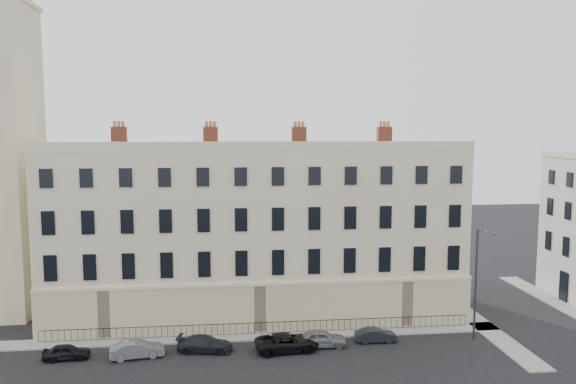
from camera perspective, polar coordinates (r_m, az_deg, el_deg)
name	(u,v)px	position (r m, az deg, el deg)	size (l,w,h in m)	color
ground	(346,358)	(43.33, 5.95, -16.42)	(160.00, 160.00, 0.00)	black
terrace	(256,230)	(51.88, -3.26, -3.92)	(36.22, 12.22, 17.00)	beige
pavement_terrace	(211,338)	(47.09, -7.79, -14.46)	(48.00, 2.00, 0.12)	gray
pavement_east_return	(469,315)	(54.38, 17.89, -11.83)	(2.00, 24.00, 0.12)	gray
pavement_adjacent	(560,305)	(60.68, 25.88, -10.25)	(2.00, 20.00, 0.12)	gray
railings	(261,328)	(47.35, -2.80, -13.65)	(35.00, 0.04, 0.96)	black
car_a	(67,352)	(45.63, -21.58, -14.88)	(1.34, 3.32, 1.13)	black
car_b	(137,349)	(44.34, -15.08, -15.17)	(1.36, 3.89, 1.28)	slate
car_c	(205,344)	(44.45, -8.43, -15.01)	(1.70, 4.19, 1.22)	black
car_d	(287,342)	(44.09, -0.10, -15.02)	(2.24, 4.87, 1.35)	black
car_e	(321,338)	(44.94, 3.37, -14.62)	(1.58, 3.93, 1.34)	slate
car_f	(376,335)	(46.37, 8.91, -14.17)	(1.15, 3.31, 1.09)	black
streetlamp	(477,279)	(47.44, 18.66, -8.36)	(0.95, 1.81, 8.96)	#323438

